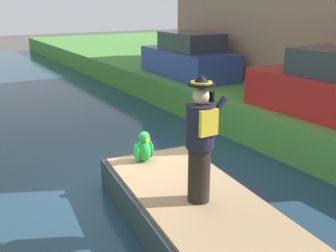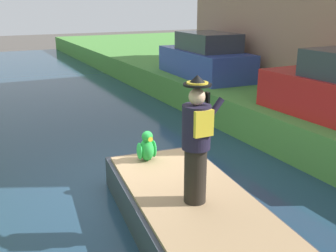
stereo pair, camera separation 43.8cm
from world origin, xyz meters
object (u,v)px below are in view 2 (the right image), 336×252
at_px(boat, 192,214).
at_px(person_pirate, 196,141).
at_px(parked_car_blue, 205,58).
at_px(parrot_plush, 147,148).

height_order(boat, person_pirate, person_pirate).
height_order(person_pirate, parked_car_blue, person_pirate).
bearing_deg(person_pirate, parked_car_blue, 51.71).
relative_size(person_pirate, parked_car_blue, 0.45).
bearing_deg(parked_car_blue, parrot_plush, -130.19).
distance_m(person_pirate, parked_car_blue, 8.51).
xyz_separation_m(boat, person_pirate, (-0.05, -0.15, 1.23)).
bearing_deg(parked_car_blue, boat, -122.92).
relative_size(person_pirate, parrot_plush, 3.25).
bearing_deg(person_pirate, boat, 66.99).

